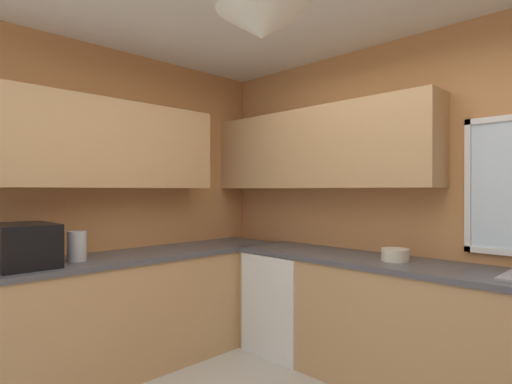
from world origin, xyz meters
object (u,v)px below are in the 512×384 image
(microwave, at_px, (23,245))
(bowl, at_px, (395,255))
(kettle, at_px, (77,246))
(dishwasher, at_px, (289,301))

(microwave, bearing_deg, bowl, 50.36)
(kettle, xyz_separation_m, bowl, (1.63, 1.64, -0.06))
(dishwasher, height_order, kettle, kettle)
(dishwasher, bearing_deg, kettle, -111.63)
(microwave, distance_m, kettle, 0.35)
(microwave, height_order, kettle, microwave)
(dishwasher, height_order, microwave, microwave)
(dishwasher, distance_m, bowl, 1.12)
(dishwasher, bearing_deg, microwave, -108.60)
(dishwasher, xyz_separation_m, microwave, (-0.66, -1.96, 0.63))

